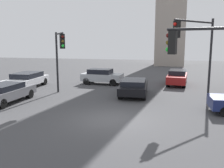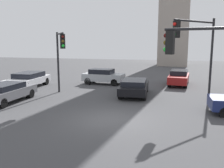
# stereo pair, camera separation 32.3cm
# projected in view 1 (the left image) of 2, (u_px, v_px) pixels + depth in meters

# --- Properties ---
(ground_plane) EXTENTS (86.11, 86.11, 0.00)m
(ground_plane) POSITION_uv_depth(u_px,v_px,m) (112.00, 120.00, 13.36)
(ground_plane) COLOR #424244
(traffic_light_0) EXTENTS (2.81, 3.50, 5.71)m
(traffic_light_0) POSITION_uv_depth(u_px,v_px,m) (196.00, 42.00, 16.31)
(traffic_light_0) COLOR black
(traffic_light_0) RESTS_ON ground_plane
(traffic_light_1) EXTENTS (3.77, 1.30, 4.91)m
(traffic_light_1) POSITION_uv_depth(u_px,v_px,m) (215.00, 57.00, 9.91)
(traffic_light_1) COLOR black
(traffic_light_1) RESTS_ON ground_plane
(traffic_light_2) EXTENTS (1.95, 2.95, 4.85)m
(traffic_light_2) POSITION_uv_depth(u_px,v_px,m) (59.00, 50.00, 18.48)
(traffic_light_2) COLOR black
(traffic_light_2) RESTS_ON ground_plane
(car_0) EXTENTS (2.22, 4.67, 1.26)m
(car_0) POSITION_uv_depth(u_px,v_px,m) (134.00, 86.00, 19.28)
(car_0) COLOR black
(car_0) RESTS_ON ground_plane
(car_1) EXTENTS (2.18, 4.75, 1.34)m
(car_1) POSITION_uv_depth(u_px,v_px,m) (26.00, 80.00, 22.51)
(car_1) COLOR silver
(car_1) RESTS_ON ground_plane
(car_2) EXTENTS (2.12, 4.32, 1.42)m
(car_2) POSITION_uv_depth(u_px,v_px,m) (177.00, 77.00, 23.82)
(car_2) COLOR maroon
(car_2) RESTS_ON ground_plane
(car_5) EXTENTS (4.06, 2.05, 1.47)m
(car_5) POSITION_uv_depth(u_px,v_px,m) (102.00, 76.00, 24.30)
(car_5) COLOR #ADB2B7
(car_5) RESTS_ON ground_plane
(car_6) EXTENTS (2.06, 4.52, 1.32)m
(car_6) POSITION_uv_depth(u_px,v_px,m) (6.00, 92.00, 16.98)
(car_6) COLOR slate
(car_6) RESTS_ON ground_plane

